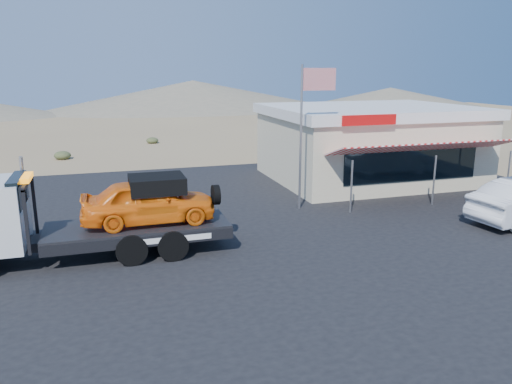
% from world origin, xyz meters
% --- Properties ---
extents(ground, '(120.00, 120.00, 0.00)m').
position_xyz_m(ground, '(0.00, 0.00, 0.00)').
color(ground, '#8E7251').
rests_on(ground, ground).
extents(asphalt_lot, '(32.00, 24.00, 0.02)m').
position_xyz_m(asphalt_lot, '(2.00, 3.00, 0.01)').
color(asphalt_lot, black).
rests_on(asphalt_lot, ground).
extents(tow_truck, '(8.25, 2.45, 2.76)m').
position_xyz_m(tow_truck, '(-3.81, 1.22, 1.49)').
color(tow_truck, black).
rests_on(tow_truck, asphalt_lot).
extents(jerky_store, '(10.40, 9.97, 3.90)m').
position_xyz_m(jerky_store, '(10.50, 8.97, 1.99)').
color(jerky_store, beige).
rests_on(jerky_store, asphalt_lot).
extents(flagpole, '(1.55, 0.10, 6.00)m').
position_xyz_m(flagpole, '(4.93, 4.50, 3.76)').
color(flagpole, '#99999E').
rests_on(flagpole, asphalt_lot).
extents(distant_hills, '(126.00, 48.00, 4.20)m').
position_xyz_m(distant_hills, '(-9.77, 55.14, 1.89)').
color(distant_hills, '#726B59').
rests_on(distant_hills, ground).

